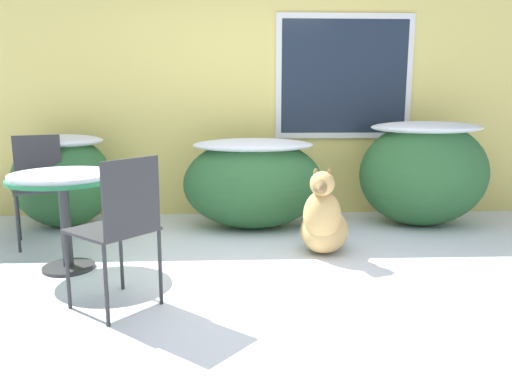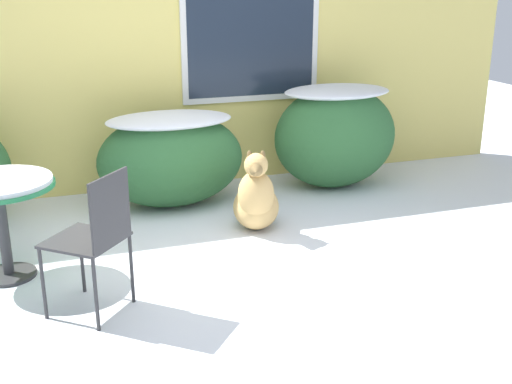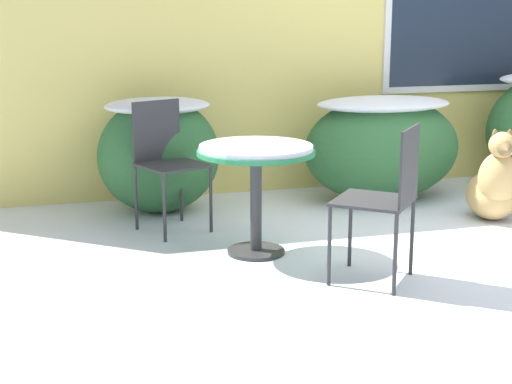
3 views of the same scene
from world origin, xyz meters
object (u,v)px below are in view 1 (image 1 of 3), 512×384
object	(u,v)px
patio_chair_far_side	(119,224)
dog	(323,223)
patio_table	(63,189)
patio_chair_near_table	(40,182)

from	to	relation	value
patio_chair_far_side	dog	world-z (taller)	patio_chair_far_side
patio_table	dog	xyz separation A→B (m)	(2.00, 0.28, -0.35)
patio_chair_near_table	patio_chair_far_side	xyz separation A→B (m)	(1.04, -1.52, 0.00)
patio_chair_far_side	dog	distance (m)	1.78
patio_chair_far_side	patio_table	bearing A→B (deg)	-101.58
patio_table	dog	distance (m)	2.05
patio_table	patio_chair_near_table	distance (m)	0.89
patio_chair_far_side	dog	bearing A→B (deg)	167.08
patio_chair_near_table	patio_chair_far_side	bearing A→B (deg)	-77.49
patio_table	patio_chair_far_side	size ratio (longest dim) A/B	0.82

